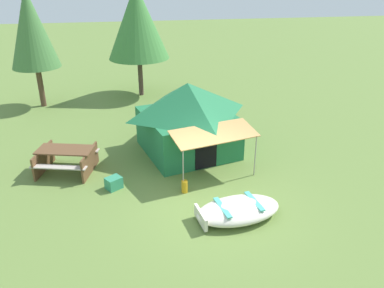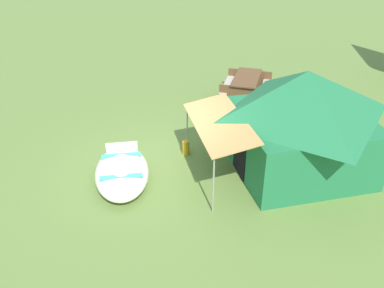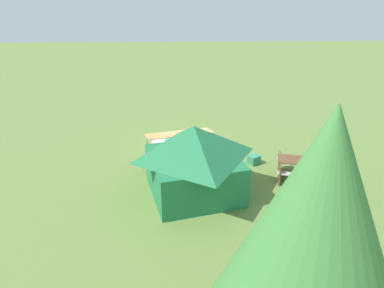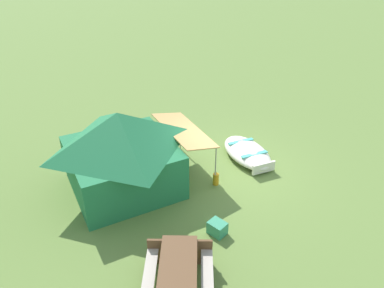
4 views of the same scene
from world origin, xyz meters
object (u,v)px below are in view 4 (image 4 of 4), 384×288
picnic_table (178,275)px  fuel_can (216,179)px  cooler_box (217,228)px  canvas_cabin_tent (121,150)px  beached_rowboat (247,152)px

picnic_table → fuel_can: bearing=-28.4°
cooler_box → fuel_can: size_ratio=1.17×
canvas_cabin_tent → cooler_box: 3.55m
fuel_can → picnic_table: bearing=151.6°
picnic_table → fuel_can: picnic_table is taller
cooler_box → fuel_can: (2.05, -0.58, 0.01)m
canvas_cabin_tent → cooler_box: canvas_cabin_tent is taller
beached_rowboat → canvas_cabin_tent: size_ratio=0.52×
beached_rowboat → picnic_table: bearing=144.4°
picnic_table → cooler_box: bearing=-41.8°
canvas_cabin_tent → picnic_table: size_ratio=2.30×
beached_rowboat → fuel_can: bearing=128.8°
beached_rowboat → canvas_cabin_tent: bearing=98.7°
canvas_cabin_tent → picnic_table: bearing=-168.6°
cooler_box → picnic_table: bearing=138.2°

